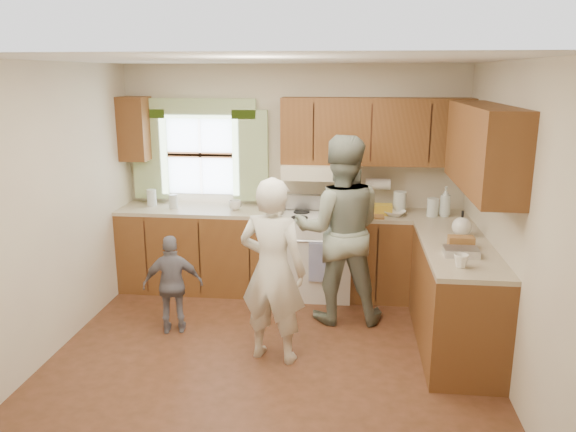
# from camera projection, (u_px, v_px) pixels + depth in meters

# --- Properties ---
(room) EXTENTS (3.80, 3.80, 3.80)m
(room) POSITION_uv_depth(u_px,v_px,m) (271.00, 216.00, 4.65)
(room) COLOR #442815
(room) RESTS_ON ground
(kitchen_fixtures) EXTENTS (3.80, 2.25, 2.15)m
(kitchen_fixtures) POSITION_uv_depth(u_px,v_px,m) (345.00, 231.00, 5.72)
(kitchen_fixtures) COLOR #411F0D
(kitchen_fixtures) RESTS_ON ground
(stove) EXTENTS (0.76, 0.67, 1.07)m
(stove) POSITION_uv_depth(u_px,v_px,m) (317.00, 253.00, 6.20)
(stove) COLOR silver
(stove) RESTS_ON ground
(woman_left) EXTENTS (0.65, 0.51, 1.59)m
(woman_left) POSITION_uv_depth(u_px,v_px,m) (273.00, 271.00, 4.69)
(woman_left) COLOR silver
(woman_left) RESTS_ON ground
(woman_right) EXTENTS (0.95, 0.77, 1.84)m
(woman_right) POSITION_uv_depth(u_px,v_px,m) (340.00, 230.00, 5.44)
(woman_right) COLOR #233F28
(woman_right) RESTS_ON ground
(child) EXTENTS (0.60, 0.36, 0.95)m
(child) POSITION_uv_depth(u_px,v_px,m) (173.00, 284.00, 5.26)
(child) COLOR slate
(child) RESTS_ON ground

